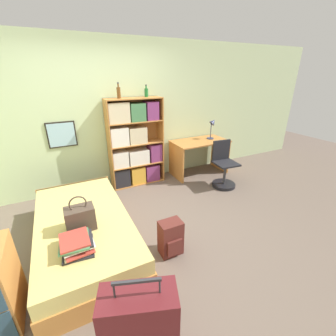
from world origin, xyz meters
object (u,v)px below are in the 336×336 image
(book_stack_on_bed, at_px, (77,244))
(backpack, at_px, (171,238))
(handbag, at_px, (80,218))
(bed, at_px, (85,231))
(desk_lamp, at_px, (213,125))
(desk_chair, at_px, (223,172))
(desk, at_px, (199,151))
(suitcase, at_px, (140,327))
(bottle_brown, at_px, (146,92))
(bottle_green, at_px, (119,92))
(bookcase, at_px, (134,145))

(book_stack_on_bed, relative_size, backpack, 0.85)
(handbag, xyz_separation_m, book_stack_on_bed, (-0.08, -0.32, -0.07))
(bed, bearing_deg, desk_lamp, 23.84)
(desk_chair, bearing_deg, desk, 97.70)
(suitcase, bearing_deg, desk_chair, 39.66)
(desk_lamp, xyz_separation_m, backpack, (-1.94, -1.87, -0.80))
(book_stack_on_bed, height_order, bottle_brown, bottle_brown)
(desk, xyz_separation_m, backpack, (-1.62, -1.83, -0.29))
(handbag, height_order, bottle_brown, bottle_brown)
(suitcase, height_order, bottle_brown, bottle_brown)
(bottle_brown, distance_m, backpack, 2.57)
(bed, relative_size, bottle_brown, 9.84)
(suitcase, bearing_deg, book_stack_on_bed, 108.83)
(book_stack_on_bed, xyz_separation_m, desk_lamp, (2.95, 1.81, 0.53))
(handbag, relative_size, backpack, 0.93)
(handbag, height_order, backpack, handbag)
(bottle_brown, distance_m, desk_chair, 2.04)
(bed, bearing_deg, desk_chair, 11.31)
(bottle_green, height_order, desk_lamp, bottle_green)
(suitcase, bearing_deg, backpack, 51.16)
(desk, relative_size, backpack, 2.62)
(bed, relative_size, desk_lamp, 4.71)
(bookcase, bearing_deg, bottle_brown, 6.71)
(suitcase, xyz_separation_m, bookcase, (0.95, 2.85, 0.44))
(bottle_green, bearing_deg, bookcase, -1.20)
(bottle_green, height_order, desk_chair, bottle_green)
(bottle_brown, bearing_deg, desk_lamp, -6.17)
(bottle_green, bearing_deg, desk, -5.63)
(bed, relative_size, bottle_green, 8.06)
(book_stack_on_bed, xyz_separation_m, desk, (2.63, 1.78, 0.02))
(book_stack_on_bed, relative_size, bottle_brown, 1.80)
(suitcase, relative_size, bottle_brown, 3.84)
(book_stack_on_bed, height_order, suitcase, suitcase)
(handbag, xyz_separation_m, desk_chair, (2.64, 0.76, -0.28))
(bottle_green, relative_size, backpack, 0.58)
(bottle_brown, distance_m, desk_lamp, 1.56)
(handbag, xyz_separation_m, backpack, (0.92, -0.37, -0.35))
(bottle_green, distance_m, bottle_brown, 0.50)
(bed, relative_size, handbag, 4.98)
(bookcase, relative_size, backpack, 3.69)
(bookcase, xyz_separation_m, bottle_brown, (0.29, 0.03, 0.93))
(bed, height_order, bottle_brown, bottle_brown)
(bed, xyz_separation_m, desk, (2.52, 1.22, 0.30))
(handbag, bearing_deg, desk_lamp, 27.55)
(book_stack_on_bed, relative_size, bookcase, 0.23)
(bookcase, height_order, backpack, bookcase)
(bookcase, distance_m, desk_chair, 1.76)
(suitcase, bearing_deg, desk, 49.30)
(bed, distance_m, handbag, 0.43)
(book_stack_on_bed, distance_m, suitcase, 0.98)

